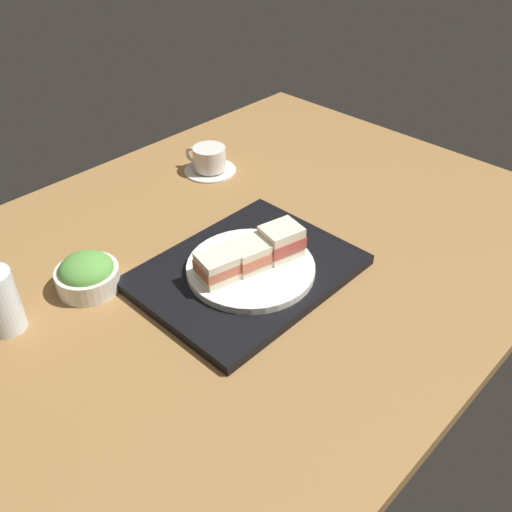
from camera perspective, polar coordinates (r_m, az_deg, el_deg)
ground_plane at (r=110.74cm, az=-2.27°, el=-0.36°), size 140.00×100.00×3.00cm
serving_tray at (r=103.71cm, az=-0.93°, el=-1.60°), size 38.63×29.81×1.97cm
sandwich_plate at (r=101.84cm, az=-0.53°, el=-1.24°), size 23.44×23.44×1.36cm
sandwich_near at (r=97.47cm, az=-3.83°, el=-1.03°), size 8.30×7.17×4.88cm
sandwich_middle at (r=99.96cm, az=-0.54°, el=0.13°), size 8.21×7.42×4.76cm
sandwich_far at (r=102.43cm, az=2.58°, el=1.53°), size 8.36×7.49×5.92cm
salad_bowl at (r=104.33cm, az=-16.79°, el=-1.78°), size 11.35×11.35×6.72cm
coffee_cup at (r=137.09cm, az=-4.79°, el=9.66°), size 12.56×12.56×6.20cm
drinking_glass at (r=99.31cm, az=-24.61°, el=-4.23°), size 6.11×6.11×11.39cm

